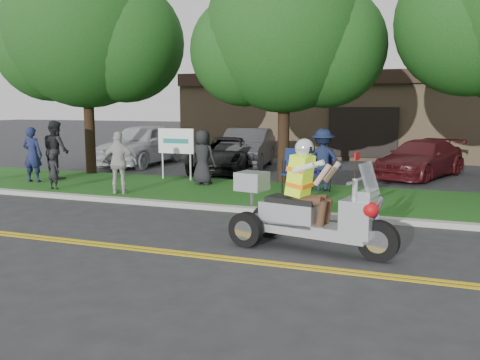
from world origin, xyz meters
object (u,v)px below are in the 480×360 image
(lawn_chair_a, at_px, (295,167))
(spectator_adult_right, at_px, (119,163))
(spectator_adult_mid, at_px, (56,150))
(parked_car_mid, at_px, (226,155))
(spectator_adult_left, at_px, (32,155))
(trike_scooter, at_px, (305,212))
(lawn_chair_b, at_px, (321,167))
(parked_car_far_left, at_px, (142,144))
(parked_car_left, at_px, (247,149))
(parked_car_right, at_px, (421,159))

(lawn_chair_a, distance_m, spectator_adult_right, 4.83)
(spectator_adult_mid, relative_size, parked_car_mid, 0.41)
(spectator_adult_left, distance_m, spectator_adult_right, 3.83)
(lawn_chair_a, bearing_deg, trike_scooter, -77.62)
(lawn_chair_a, relative_size, spectator_adult_right, 0.70)
(trike_scooter, relative_size, spectator_adult_mid, 1.56)
(spectator_adult_left, xyz_separation_m, spectator_adult_right, (3.73, -0.86, -0.01))
(lawn_chair_b, xyz_separation_m, parked_car_far_left, (-8.45, 4.34, 0.12))
(lawn_chair_a, height_order, parked_car_mid, lawn_chair_a)
(parked_car_left, bearing_deg, spectator_adult_right, -107.73)
(spectator_adult_left, height_order, spectator_adult_right, spectator_adult_left)
(lawn_chair_a, xyz_separation_m, parked_car_left, (-3.24, 5.17, 0.01))
(lawn_chair_a, height_order, parked_car_left, parked_car_left)
(parked_car_right, bearing_deg, trike_scooter, -76.74)
(parked_car_mid, bearing_deg, parked_car_right, 0.27)
(lawn_chair_b, bearing_deg, lawn_chair_a, -149.78)
(spectator_adult_mid, distance_m, parked_car_left, 7.23)
(trike_scooter, height_order, spectator_adult_right, trike_scooter)
(spectator_adult_left, bearing_deg, trike_scooter, 147.39)
(trike_scooter, bearing_deg, parked_car_far_left, 144.23)
(spectator_adult_right, xyz_separation_m, parked_car_mid, (0.77, 5.84, -0.31))
(trike_scooter, height_order, lawn_chair_b, trike_scooter)
(parked_car_left, bearing_deg, parked_car_right, -10.95)
(lawn_chair_b, bearing_deg, spectator_adult_left, -177.21)
(spectator_adult_left, xyz_separation_m, parked_car_left, (4.87, 6.33, -0.18))
(lawn_chair_a, distance_m, parked_car_right, 5.90)
(parked_car_far_left, relative_size, parked_car_right, 1.14)
(parked_car_mid, bearing_deg, trike_scooter, -69.39)
(lawn_chair_a, xyz_separation_m, spectator_adult_mid, (-7.86, -0.38, 0.28))
(trike_scooter, height_order, lawn_chair_a, trike_scooter)
(parked_car_left, height_order, parked_car_right, parked_car_left)
(lawn_chair_b, bearing_deg, spectator_adult_right, -161.32)
(spectator_adult_right, distance_m, parked_car_mid, 5.90)
(spectator_adult_left, height_order, parked_car_right, spectator_adult_left)
(lawn_chair_b, distance_m, parked_car_mid, 5.40)
(spectator_adult_left, distance_m, parked_car_left, 7.99)
(spectator_adult_right, height_order, parked_car_mid, spectator_adult_right)
(lawn_chair_b, relative_size, parked_car_left, 0.24)
(spectator_adult_mid, bearing_deg, parked_car_left, -102.71)
(spectator_adult_mid, bearing_deg, parked_car_far_left, -63.62)
(lawn_chair_b, xyz_separation_m, spectator_adult_right, (-5.03, -2.53, 0.21))
(parked_car_far_left, bearing_deg, spectator_adult_mid, -92.34)
(lawn_chair_b, bearing_deg, spectator_adult_mid, 177.94)
(spectator_adult_right, bearing_deg, lawn_chair_b, -168.67)
(lawn_chair_a, distance_m, lawn_chair_b, 0.83)
(trike_scooter, height_order, parked_car_left, trike_scooter)
(spectator_adult_left, height_order, spectator_adult_mid, spectator_adult_mid)
(lawn_chair_b, height_order, parked_car_left, parked_car_left)
(spectator_adult_left, height_order, parked_car_far_left, spectator_adult_left)
(spectator_adult_mid, distance_m, parked_car_right, 12.33)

